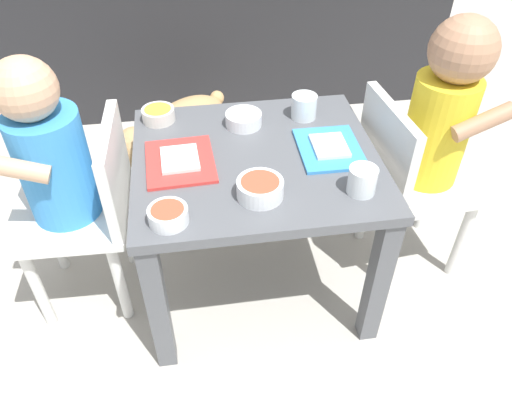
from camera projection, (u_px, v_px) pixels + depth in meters
name	position (u px, v px, depth m)	size (l,w,h in m)	color
ground_plane	(256.00, 278.00, 1.43)	(7.00, 7.00, 0.00)	#B2ADA3
dining_table	(256.00, 182.00, 1.20)	(0.57, 0.51, 0.43)	#515459
seated_child_left	(60.00, 166.00, 1.12)	(0.29, 0.29, 0.69)	silver
seated_child_right	(435.00, 125.00, 1.21)	(0.30, 0.30, 0.72)	silver
dog	(178.00, 133.00, 1.64)	(0.41, 0.42, 0.31)	tan
food_tray_left	(180.00, 162.00, 1.13)	(0.16, 0.19, 0.02)	red
food_tray_right	(330.00, 149.00, 1.16)	(0.15, 0.18, 0.02)	#388CD8
water_cup_left	(304.00, 108.00, 1.27)	(0.07, 0.07, 0.06)	white
water_cup_right	(362.00, 182.00, 1.04)	(0.06, 0.06, 0.06)	white
cereal_bowl_left_side	(244.00, 119.00, 1.24)	(0.09, 0.09, 0.03)	white
veggie_bowl_far	(260.00, 188.00, 1.03)	(0.10, 0.10, 0.04)	white
veggie_bowl_near	(168.00, 215.00, 0.97)	(0.08, 0.08, 0.03)	white
cereal_bowl_right_side	(158.00, 114.00, 1.26)	(0.08, 0.08, 0.03)	silver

